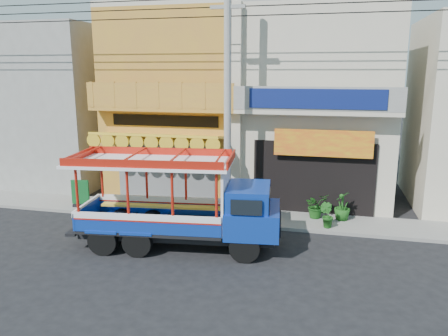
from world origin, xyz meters
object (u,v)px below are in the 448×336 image
potted_plant_a (316,206)px  potted_plant_c (342,206)px  songthaew_truck (192,204)px  potted_plant_b (327,215)px  green_sign (81,195)px  utility_pole (232,85)px

potted_plant_a → potted_plant_c: 0.95m
songthaew_truck → potted_plant_b: songthaew_truck is taller
green_sign → potted_plant_a: 9.39m
songthaew_truck → potted_plant_b: 4.95m
utility_pole → songthaew_truck: size_ratio=4.18×
green_sign → potted_plant_c: size_ratio=1.02×
green_sign → potted_plant_b: 9.75m
utility_pole → green_sign: utility_pole is taller
green_sign → potted_plant_b: bearing=-1.2°
potted_plant_a → potted_plant_b: potted_plant_a is taller
green_sign → potted_plant_c: (10.30, 0.74, 0.08)m
green_sign → potted_plant_a: (9.35, 0.78, 0.00)m
utility_pole → potted_plant_a: bearing=19.7°
potted_plant_b → potted_plant_c: 1.10m
potted_plant_a → potted_plant_b: size_ratio=1.06×
potted_plant_b → songthaew_truck: bearing=64.9°
utility_pole → potted_plant_b: (3.41, 0.10, -4.47)m
songthaew_truck → potted_plant_a: size_ratio=7.19×
potted_plant_a → potted_plant_b: 1.06m
utility_pole → potted_plant_b: 5.63m
songthaew_truck → potted_plant_b: size_ratio=7.63×
potted_plant_a → potted_plant_c: potted_plant_c is taller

